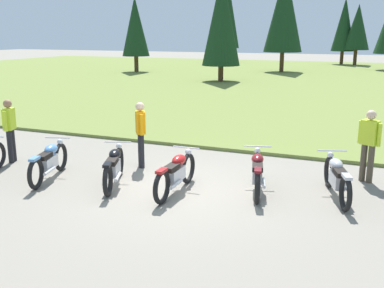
{
  "coord_description": "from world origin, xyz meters",
  "views": [
    {
      "loc": [
        3.82,
        -8.52,
        3.33
      ],
      "look_at": [
        0.0,
        0.6,
        0.9
      ],
      "focal_mm": 42.21,
      "sensor_mm": 36.0,
      "label": 1
    }
  ],
  "objects_px": {
    "motorcycle_maroon": "(257,172)",
    "rider_in_hivis_vest": "(10,127)",
    "motorcycle_sky_blue": "(49,161)",
    "motorcycle_silver": "(337,178)",
    "motorcycle_red": "(176,173)",
    "motorcycle_black": "(114,166)",
    "rider_with_back_turned": "(369,142)",
    "rider_checking_bike": "(141,131)"
  },
  "relations": [
    {
      "from": "motorcycle_black",
      "to": "motorcycle_red",
      "type": "bearing_deg",
      "value": 3.7
    },
    {
      "from": "motorcycle_red",
      "to": "rider_with_back_turned",
      "type": "height_order",
      "value": "rider_with_back_turned"
    },
    {
      "from": "motorcycle_red",
      "to": "rider_with_back_turned",
      "type": "distance_m",
      "value": 4.44
    },
    {
      "from": "motorcycle_black",
      "to": "motorcycle_silver",
      "type": "height_order",
      "value": "same"
    },
    {
      "from": "motorcycle_silver",
      "to": "rider_checking_bike",
      "type": "bearing_deg",
      "value": 175.04
    },
    {
      "from": "motorcycle_sky_blue",
      "to": "rider_checking_bike",
      "type": "xyz_separation_m",
      "value": [
        1.49,
        1.71,
        0.51
      ]
    },
    {
      "from": "motorcycle_maroon",
      "to": "rider_with_back_turned",
      "type": "distance_m",
      "value": 2.73
    },
    {
      "from": "motorcycle_black",
      "to": "motorcycle_silver",
      "type": "xyz_separation_m",
      "value": [
        4.68,
        1.09,
        0.0
      ]
    },
    {
      "from": "rider_with_back_turned",
      "to": "motorcycle_sky_blue",
      "type": "bearing_deg",
      "value": -158.74
    },
    {
      "from": "motorcycle_red",
      "to": "rider_checking_bike",
      "type": "height_order",
      "value": "rider_checking_bike"
    },
    {
      "from": "motorcycle_sky_blue",
      "to": "motorcycle_maroon",
      "type": "height_order",
      "value": "same"
    },
    {
      "from": "motorcycle_silver",
      "to": "rider_with_back_turned",
      "type": "height_order",
      "value": "rider_with_back_turned"
    },
    {
      "from": "motorcycle_red",
      "to": "rider_in_hivis_vest",
      "type": "height_order",
      "value": "rider_in_hivis_vest"
    },
    {
      "from": "rider_checking_bike",
      "to": "rider_with_back_turned",
      "type": "height_order",
      "value": "same"
    },
    {
      "from": "motorcycle_maroon",
      "to": "motorcycle_silver",
      "type": "height_order",
      "value": "same"
    },
    {
      "from": "motorcycle_sky_blue",
      "to": "rider_checking_bike",
      "type": "relative_size",
      "value": 1.22
    },
    {
      "from": "motorcycle_sky_blue",
      "to": "motorcycle_maroon",
      "type": "distance_m",
      "value": 4.82
    },
    {
      "from": "motorcycle_maroon",
      "to": "rider_with_back_turned",
      "type": "relative_size",
      "value": 1.23
    },
    {
      "from": "rider_checking_bike",
      "to": "motorcycle_red",
      "type": "bearing_deg",
      "value": -40.91
    },
    {
      "from": "motorcycle_black",
      "to": "motorcycle_red",
      "type": "relative_size",
      "value": 0.95
    },
    {
      "from": "motorcycle_black",
      "to": "motorcycle_red",
      "type": "xyz_separation_m",
      "value": [
        1.48,
        0.1,
        0.0
      ]
    },
    {
      "from": "motorcycle_red",
      "to": "motorcycle_maroon",
      "type": "height_order",
      "value": "same"
    },
    {
      "from": "motorcycle_sky_blue",
      "to": "motorcycle_maroon",
      "type": "relative_size",
      "value": 0.99
    },
    {
      "from": "motorcycle_red",
      "to": "rider_in_hivis_vest",
      "type": "bearing_deg",
      "value": 174.44
    },
    {
      "from": "motorcycle_sky_blue",
      "to": "rider_with_back_turned",
      "type": "height_order",
      "value": "rider_with_back_turned"
    },
    {
      "from": "motorcycle_sky_blue",
      "to": "rider_in_hivis_vest",
      "type": "relative_size",
      "value": 1.22
    },
    {
      "from": "motorcycle_red",
      "to": "motorcycle_silver",
      "type": "xyz_separation_m",
      "value": [
        3.2,
        0.99,
        0.0
      ]
    },
    {
      "from": "motorcycle_sky_blue",
      "to": "motorcycle_red",
      "type": "height_order",
      "value": "same"
    },
    {
      "from": "motorcycle_maroon",
      "to": "motorcycle_sky_blue",
      "type": "bearing_deg",
      "value": -167.46
    },
    {
      "from": "motorcycle_maroon",
      "to": "rider_in_hivis_vest",
      "type": "height_order",
      "value": "rider_in_hivis_vest"
    },
    {
      "from": "rider_with_back_turned",
      "to": "motorcycle_silver",
      "type": "bearing_deg",
      "value": -111.02
    },
    {
      "from": "motorcycle_sky_blue",
      "to": "rider_with_back_turned",
      "type": "bearing_deg",
      "value": 21.26
    },
    {
      "from": "rider_with_back_turned",
      "to": "motorcycle_black",
      "type": "bearing_deg",
      "value": -154.77
    },
    {
      "from": "motorcycle_sky_blue",
      "to": "motorcycle_red",
      "type": "relative_size",
      "value": 0.97
    },
    {
      "from": "motorcycle_black",
      "to": "rider_with_back_turned",
      "type": "height_order",
      "value": "rider_with_back_turned"
    },
    {
      "from": "motorcycle_silver",
      "to": "rider_with_back_turned",
      "type": "distance_m",
      "value": 1.55
    },
    {
      "from": "motorcycle_black",
      "to": "motorcycle_red",
      "type": "height_order",
      "value": "same"
    },
    {
      "from": "motorcycle_sky_blue",
      "to": "motorcycle_maroon",
      "type": "bearing_deg",
      "value": 12.54
    },
    {
      "from": "motorcycle_red",
      "to": "rider_in_hivis_vest",
      "type": "xyz_separation_m",
      "value": [
        -5.02,
        0.49,
        0.51
      ]
    },
    {
      "from": "motorcycle_silver",
      "to": "motorcycle_red",
      "type": "bearing_deg",
      "value": -162.8
    },
    {
      "from": "motorcycle_maroon",
      "to": "motorcycle_silver",
      "type": "bearing_deg",
      "value": 8.78
    },
    {
      "from": "motorcycle_black",
      "to": "rider_in_hivis_vest",
      "type": "bearing_deg",
      "value": 170.61
    }
  ]
}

